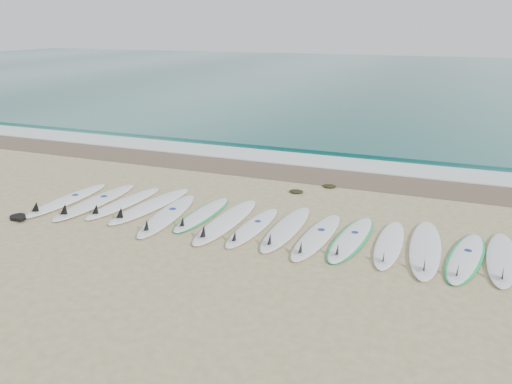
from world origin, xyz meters
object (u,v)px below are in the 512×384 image
(surfboard_0, at_px, (66,200))
(surfboard_7, at_px, (252,227))
(surfboard_14, at_px, (502,259))
(leash_coil, at_px, (18,217))

(surfboard_0, height_order, surfboard_7, surfboard_0)
(surfboard_0, height_order, surfboard_14, surfboard_0)
(surfboard_7, height_order, surfboard_14, surfboard_14)
(surfboard_0, xyz_separation_m, surfboard_14, (9.47, 0.33, -0.00))
(surfboard_14, xyz_separation_m, leash_coil, (-9.67, -1.57, -0.01))
(surfboard_0, xyz_separation_m, surfboard_7, (4.75, 0.08, -0.01))
(surfboard_0, relative_size, leash_coil, 5.75)
(surfboard_7, relative_size, leash_coil, 5.16)
(surfboard_0, distance_m, surfboard_14, 9.47)
(surfboard_7, relative_size, surfboard_14, 0.95)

